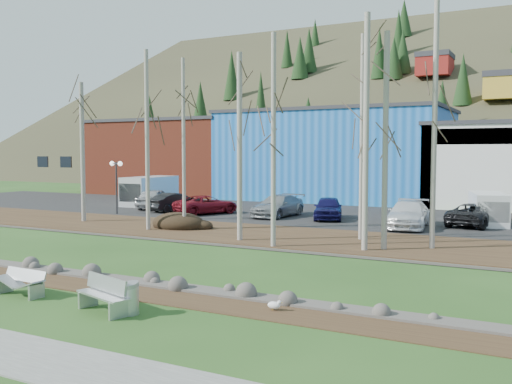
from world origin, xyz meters
The scene contains 34 objects.
ground centered at (0.00, 0.00, 0.00)m, with size 200.00×200.00×0.00m, color #254819.
dirt_strip centered at (0.00, 2.10, 0.01)m, with size 80.00×1.80×0.03m, color #382616.
near_bank_rocks centered at (0.00, 3.10, 0.00)m, with size 80.00×0.80×0.50m, color #47423D, non-canonical shape.
river centered at (0.00, 7.20, 0.00)m, with size 80.00×8.00×0.90m, color black, non-canonical shape.
far_bank_rocks centered at (0.00, 11.30, 0.00)m, with size 80.00×0.80×0.46m, color #47423D, non-canonical shape.
far_bank centered at (0.00, 14.50, 0.07)m, with size 80.00×7.00×0.15m, color #382616.
parking_lot centered at (0.00, 25.00, 0.07)m, with size 80.00×14.00×0.14m, color black.
building_brick centered at (-24.00, 39.00, 3.91)m, with size 16.32×12.24×7.80m.
building_blue centered at (-6.00, 39.00, 4.16)m, with size 20.40×12.24×8.30m.
hillside centered at (0.00, 84.00, 17.50)m, with size 160.00×72.00×35.00m, color #33301F, non-canonical shape.
bench_intact centered at (1.16, -0.06, 0.49)m, with size 2.02×1.11×0.97m.
bench_damaged centered at (-2.38, 0.17, 0.40)m, with size 1.80×0.68×0.79m.
litter_bin centered at (1.97, 0.08, 0.41)m, with size 0.47×0.47×0.81m, color #B8BBBD.
seagull centered at (5.33, 2.16, 0.18)m, with size 0.46×0.21×0.33m.
dirt_mound centered at (-6.68, 14.53, 0.47)m, with size 3.25×2.29×0.64m, color black.
birch_0 centered at (-13.73, 14.40, 4.43)m, with size 0.27×0.27×8.56m.
birch_1 centered at (-5.97, 14.11, 4.85)m, with size 0.19×0.19×9.41m.
birch_2 centered at (-7.71, 13.13, 5.07)m, with size 0.23×0.23×9.85m.
birch_3 centered at (-1.38, 12.20, 4.68)m, with size 0.26×0.26×9.05m.
birch_4 centered at (3.79, 15.13, 5.13)m, with size 0.21×0.21×9.95m.
birch_5 centered at (0.87, 11.30, 4.96)m, with size 0.23×0.23×9.61m.
birch_6 centered at (4.86, 12.23, 5.26)m, with size 0.26×0.26×10.23m.
birch_7 centered at (5.57, 12.80, 4.89)m, with size 0.25×0.25×9.48m.
birch_8 centered at (7.40, 14.08, 6.45)m, with size 0.23×0.23×12.60m.
street_lamp centered at (-14.79, 18.63, 3.02)m, with size 1.35×0.67×3.66m.
car_0 centered at (-14.75, 22.92, 0.90)m, with size 1.80×4.47×1.52m, color #BCBCBE.
car_1 centered at (-12.17, 21.93, 0.81)m, with size 1.42×4.07×1.34m, color black.
car_2 centered at (-9.26, 21.53, 0.78)m, with size 2.13×4.62×1.28m, color maroon.
car_3 centered at (-4.13, 22.33, 0.86)m, with size 2.01×4.93×1.43m, color gray.
car_4 centered at (-0.61, 22.43, 0.86)m, with size 1.71×4.25×1.45m, color #16144D.
car_5 centered at (8.14, 23.23, 0.80)m, with size 2.19×4.74×1.32m, color black.
car_6 centered at (4.85, 20.74, 0.90)m, with size 2.12×5.22×1.51m, color white.
van_white centered at (8.77, 24.24, 1.08)m, with size 2.72×4.57×1.87m.
van_grey centered at (-16.99, 24.91, 1.29)m, with size 2.43×5.35×2.30m.
Camera 1 is at (12.09, -11.89, 4.42)m, focal length 40.00 mm.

